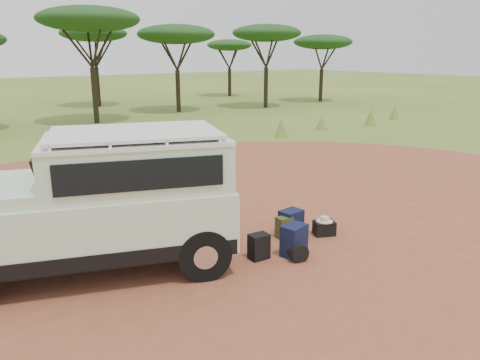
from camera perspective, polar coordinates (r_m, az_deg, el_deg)
ground at (r=9.28m, az=-1.95°, el=-8.20°), size 140.00×140.00×0.00m
dirt_clearing at (r=9.28m, az=-1.95°, el=-8.17°), size 23.00×23.00×0.01m
grass_fringe at (r=16.77m, az=-18.81°, el=3.16°), size 36.60×1.60×0.90m
acacia_treeline at (r=27.42m, az=-26.01°, el=16.31°), size 46.70×13.20×6.26m
safari_vehicle at (r=8.33m, az=-17.00°, el=-3.02°), size 5.33×3.57×2.44m
walking_staff at (r=9.55m, az=-15.53°, el=-2.79°), size 0.44×0.30×1.65m
backpack_black at (r=8.71m, az=2.31°, el=-8.12°), size 0.37×0.29×0.48m
backpack_navy at (r=8.86m, az=6.60°, el=-7.34°), size 0.53×0.42×0.61m
backpack_olive at (r=9.71m, az=5.42°, el=-5.77°), size 0.34×0.26×0.44m
duffel_navy at (r=9.91m, az=6.24°, el=-5.11°), size 0.49×0.39×0.51m
hard_case at (r=9.97m, az=10.23°, el=-5.80°), size 0.51×0.45×0.30m
stuff_sack at (r=8.75m, az=6.93°, el=-8.61°), size 0.41×0.41×0.34m
safari_hat at (r=9.90m, az=10.28°, el=-4.79°), size 0.35×0.35×0.10m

